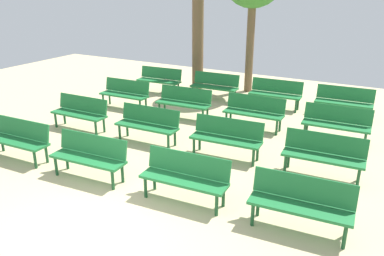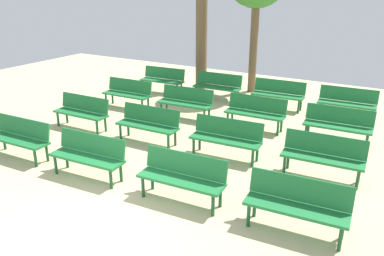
{
  "view_description": "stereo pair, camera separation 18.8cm",
  "coord_description": "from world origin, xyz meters",
  "px_view_note": "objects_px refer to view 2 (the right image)",
  "views": [
    {
      "loc": [
        4.05,
        -3.68,
        3.72
      ],
      "look_at": [
        0.0,
        3.67,
        0.55
      ],
      "focal_mm": 36.26,
      "sensor_mm": 36.0,
      "label": 1
    },
    {
      "loc": [
        4.22,
        -3.59,
        3.72
      ],
      "look_at": [
        0.0,
        3.67,
        0.55
      ],
      "focal_mm": 36.26,
      "sensor_mm": 36.0,
      "label": 2
    }
  ],
  "objects_px": {
    "bench_r2_c3": "(338,123)",
    "bench_r0_c2": "(183,175)",
    "bench_r2_c1": "(186,101)",
    "bench_r3_c2": "(278,93)",
    "bench_r0_c3": "(297,202)",
    "tree_1": "(201,39)",
    "bench_r1_c1": "(149,122)",
    "bench_r1_c3": "(323,154)",
    "bench_r0_c0": "(20,136)",
    "bench_r3_c3": "(347,101)",
    "bench_r1_c0": "(82,110)",
    "bench_r2_c2": "(256,111)",
    "bench_r0_c1": "(89,153)",
    "bench_r3_c0": "(163,78)",
    "bench_r2_c0": "(128,92)",
    "bench_r1_c2": "(227,136)",
    "bench_r3_c1": "(218,85)"
  },
  "relations": [
    {
      "from": "bench_r2_c3",
      "to": "bench_r0_c1",
      "type": "bearing_deg",
      "value": -135.02
    },
    {
      "from": "bench_r0_c0",
      "to": "bench_r3_c1",
      "type": "bearing_deg",
      "value": 71.81
    },
    {
      "from": "bench_r1_c2",
      "to": "bench_r2_c0",
      "type": "relative_size",
      "value": 1.01
    },
    {
      "from": "bench_r0_c1",
      "to": "bench_r2_c0",
      "type": "distance_m",
      "value": 4.65
    },
    {
      "from": "bench_r2_c3",
      "to": "tree_1",
      "type": "height_order",
      "value": "tree_1"
    },
    {
      "from": "bench_r0_c3",
      "to": "bench_r3_c2",
      "type": "height_order",
      "value": "same"
    },
    {
      "from": "bench_r3_c3",
      "to": "bench_r0_c3",
      "type": "bearing_deg",
      "value": -89.98
    },
    {
      "from": "bench_r0_c2",
      "to": "bench_r1_c0",
      "type": "height_order",
      "value": "same"
    },
    {
      "from": "bench_r2_c3",
      "to": "bench_r0_c2",
      "type": "bearing_deg",
      "value": -116.63
    },
    {
      "from": "bench_r1_c0",
      "to": "bench_r2_c2",
      "type": "relative_size",
      "value": 1.0
    },
    {
      "from": "bench_r3_c2",
      "to": "bench_r3_c3",
      "type": "relative_size",
      "value": 1.0
    },
    {
      "from": "bench_r1_c1",
      "to": "bench_r3_c1",
      "type": "distance_m",
      "value": 4.17
    },
    {
      "from": "bench_r1_c3",
      "to": "bench_r0_c0",
      "type": "bearing_deg",
      "value": -161.83
    },
    {
      "from": "bench_r1_c3",
      "to": "bench_r0_c1",
      "type": "bearing_deg",
      "value": -153.58
    },
    {
      "from": "bench_r1_c2",
      "to": "bench_r2_c2",
      "type": "height_order",
      "value": "same"
    },
    {
      "from": "bench_r0_c1",
      "to": "bench_r1_c1",
      "type": "relative_size",
      "value": 1.01
    },
    {
      "from": "bench_r2_c0",
      "to": "bench_r3_c1",
      "type": "xyz_separation_m",
      "value": [
        2.04,
        2.21,
        0.0
      ]
    },
    {
      "from": "bench_r0_c3",
      "to": "tree_1",
      "type": "relative_size",
      "value": 0.46
    },
    {
      "from": "bench_r0_c3",
      "to": "bench_r2_c3",
      "type": "height_order",
      "value": "same"
    },
    {
      "from": "bench_r2_c3",
      "to": "bench_r3_c2",
      "type": "distance_m",
      "value": 2.9
    },
    {
      "from": "bench_r0_c1",
      "to": "bench_r2_c2",
      "type": "bearing_deg",
      "value": 62.33
    },
    {
      "from": "bench_r1_c1",
      "to": "bench_r3_c3",
      "type": "xyz_separation_m",
      "value": [
        3.89,
        4.34,
        0.0
      ]
    },
    {
      "from": "bench_r0_c0",
      "to": "bench_r1_c2",
      "type": "relative_size",
      "value": 0.99
    },
    {
      "from": "bench_r1_c0",
      "to": "tree_1",
      "type": "relative_size",
      "value": 0.45
    },
    {
      "from": "bench_r1_c1",
      "to": "bench_r1_c3",
      "type": "relative_size",
      "value": 0.99
    },
    {
      "from": "bench_r3_c3",
      "to": "bench_r3_c2",
      "type": "bearing_deg",
      "value": -179.75
    },
    {
      "from": "bench_r0_c2",
      "to": "tree_1",
      "type": "relative_size",
      "value": 0.46
    },
    {
      "from": "bench_r2_c2",
      "to": "bench_r2_c3",
      "type": "xyz_separation_m",
      "value": [
        2.09,
        0.1,
        0.0
      ]
    },
    {
      "from": "bench_r1_c0",
      "to": "bench_r3_c3",
      "type": "xyz_separation_m",
      "value": [
        6.0,
        4.46,
        0.0
      ]
    },
    {
      "from": "bench_r2_c0",
      "to": "bench_r1_c3",
      "type": "bearing_deg",
      "value": -17.1
    },
    {
      "from": "bench_r2_c2",
      "to": "bench_r3_c1",
      "type": "distance_m",
      "value": 2.91
    },
    {
      "from": "bench_r0_c3",
      "to": "bench_r3_c0",
      "type": "bearing_deg",
      "value": 133.99
    },
    {
      "from": "bench_r0_c1",
      "to": "bench_r0_c3",
      "type": "xyz_separation_m",
      "value": [
        4.14,
        0.27,
        0.0
      ]
    },
    {
      "from": "bench_r0_c1",
      "to": "bench_r0_c2",
      "type": "bearing_deg",
      "value": 0.39
    },
    {
      "from": "bench_r1_c1",
      "to": "bench_r2_c1",
      "type": "height_order",
      "value": "same"
    },
    {
      "from": "bench_r2_c0",
      "to": "bench_r3_c2",
      "type": "height_order",
      "value": "same"
    },
    {
      "from": "bench_r2_c2",
      "to": "bench_r3_c2",
      "type": "xyz_separation_m",
      "value": [
        -0.05,
        2.06,
        0.0
      ]
    },
    {
      "from": "bench_r1_c3",
      "to": "bench_r3_c2",
      "type": "height_order",
      "value": "same"
    },
    {
      "from": "bench_r0_c1",
      "to": "bench_r0_c2",
      "type": "relative_size",
      "value": 1.0
    },
    {
      "from": "bench_r3_c0",
      "to": "bench_r3_c2",
      "type": "distance_m",
      "value": 4.18
    },
    {
      "from": "bench_r2_c3",
      "to": "bench_r3_c0",
      "type": "height_order",
      "value": "same"
    },
    {
      "from": "bench_r2_c1",
      "to": "bench_r3_c2",
      "type": "distance_m",
      "value": 2.99
    },
    {
      "from": "bench_r1_c0",
      "to": "tree_1",
      "type": "height_order",
      "value": "tree_1"
    },
    {
      "from": "bench_r3_c0",
      "to": "bench_r0_c3",
      "type": "bearing_deg",
      "value": -45.37
    },
    {
      "from": "bench_r1_c3",
      "to": "tree_1",
      "type": "xyz_separation_m",
      "value": [
        -5.54,
        4.99,
        1.28
      ]
    },
    {
      "from": "bench_r0_c1",
      "to": "tree_1",
      "type": "height_order",
      "value": "tree_1"
    },
    {
      "from": "bench_r0_c3",
      "to": "bench_r2_c1",
      "type": "xyz_separation_m",
      "value": [
        -4.34,
        3.86,
        0.0
      ]
    },
    {
      "from": "bench_r0_c0",
      "to": "bench_r1_c3",
      "type": "bearing_deg",
      "value": 18.95
    },
    {
      "from": "bench_r3_c3",
      "to": "tree_1",
      "type": "relative_size",
      "value": 0.45
    },
    {
      "from": "bench_r0_c0",
      "to": "bench_r3_c2",
      "type": "relative_size",
      "value": 1.0
    }
  ]
}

